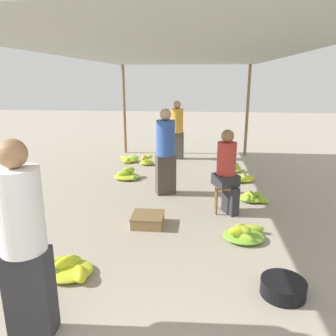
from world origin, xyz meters
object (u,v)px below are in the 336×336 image
at_px(vendor_foreground, 23,240).
at_px(banana_pile_right_0, 253,197).
at_px(banana_pile_left_1, 67,268).
at_px(banana_pile_right_2, 242,179).
at_px(banana_pile_right_1, 243,234).
at_px(vendor_seated, 227,170).
at_px(crate_near, 148,220).
at_px(banana_pile_left_3, 130,159).
at_px(shopper_walking_mid, 177,129).
at_px(banana_pile_right_3, 234,168).
at_px(basin_black, 283,288).
at_px(stool, 225,191).
at_px(banana_pile_left_2, 146,161).
at_px(shopper_walking_far, 166,151).
at_px(banana_pile_left_0, 127,175).

distance_m(vendor_foreground, banana_pile_right_0, 4.18).
relative_size(banana_pile_left_1, banana_pile_right_2, 1.14).
bearing_deg(vendor_foreground, banana_pile_right_1, 43.46).
relative_size(vendor_seated, crate_near, 2.93).
bearing_deg(banana_pile_left_3, banana_pile_right_0, -42.44).
bearing_deg(vendor_seated, banana_pile_right_2, 74.45).
distance_m(banana_pile_right_1, shopper_walking_mid, 4.75).
xyz_separation_m(vendor_foreground, crate_near, (0.64, 2.20, -0.80)).
height_order(banana_pile_right_1, banana_pile_right_3, banana_pile_right_3).
xyz_separation_m(vendor_foreground, vendor_seated, (1.82, 2.82, -0.16)).
bearing_deg(crate_near, basin_black, -42.36).
bearing_deg(vendor_seated, stool, 150.96).
xyz_separation_m(banana_pile_left_2, banana_pile_right_2, (2.26, -1.15, -0.05)).
height_order(vendor_seated, crate_near, vendor_seated).
relative_size(banana_pile_left_2, banana_pile_right_0, 0.65).
bearing_deg(banana_pile_left_3, shopper_walking_mid, 23.49).
height_order(vendor_seated, shopper_walking_mid, shopper_walking_mid).
distance_m(banana_pile_left_3, banana_pile_right_2, 3.05).
xyz_separation_m(banana_pile_right_1, shopper_walking_mid, (-1.24, 4.52, 0.72)).
bearing_deg(basin_black, banana_pile_left_1, 176.72).
bearing_deg(banana_pile_right_3, banana_pile_left_3, 167.11).
bearing_deg(shopper_walking_far, vendor_foreground, -101.81).
bearing_deg(basin_black, banana_pile_right_0, 88.11).
height_order(stool, banana_pile_right_2, stool).
height_order(banana_pile_left_1, banana_pile_right_3, banana_pile_right_3).
xyz_separation_m(banana_pile_left_3, banana_pile_right_0, (2.77, -2.54, -0.00)).
relative_size(crate_near, shopper_walking_mid, 0.30).
bearing_deg(crate_near, banana_pile_right_0, 34.21).
bearing_deg(banana_pile_left_3, banana_pile_right_1, -58.82).
distance_m(vendor_foreground, banana_pile_left_0, 4.54).
bearing_deg(stool, banana_pile_right_3, 81.25).
relative_size(stool, banana_pile_left_3, 0.81).
bearing_deg(banana_pile_left_3, banana_pile_right_3, -12.89).
relative_size(stool, banana_pile_left_2, 1.28).
relative_size(banana_pile_left_1, shopper_walking_far, 0.40).
relative_size(banana_pile_right_0, crate_near, 1.19).
relative_size(banana_pile_right_2, banana_pile_right_3, 1.26).
bearing_deg(banana_pile_left_2, shopper_walking_far, -70.95).
xyz_separation_m(vendor_foreground, stool, (1.80, 2.83, -0.51)).
bearing_deg(banana_pile_right_1, vendor_foreground, -136.54).
distance_m(banana_pile_left_1, banana_pile_right_3, 4.98).
relative_size(basin_black, banana_pile_left_1, 0.71).
bearing_deg(banana_pile_left_2, banana_pile_right_2, -26.97).
xyz_separation_m(banana_pile_left_3, banana_pile_right_3, (2.61, -0.60, 0.01)).
xyz_separation_m(banana_pile_right_2, shopper_walking_mid, (-1.54, 1.88, 0.75)).
bearing_deg(banana_pile_left_0, crate_near, -70.19).
distance_m(stool, banana_pile_right_0, 0.82).
bearing_deg(stool, banana_pile_right_0, 44.75).
bearing_deg(stool, banana_pile_right_2, 73.79).
bearing_deg(banana_pile_left_3, basin_black, -62.55).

